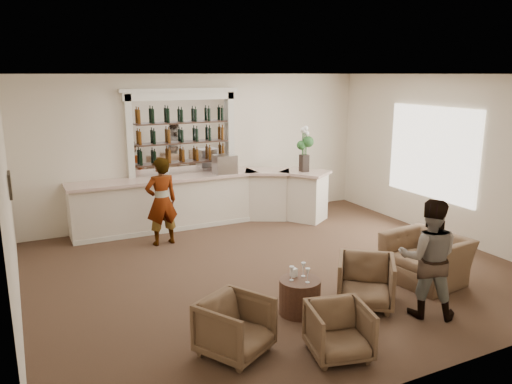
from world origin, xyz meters
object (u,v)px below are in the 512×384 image
(armchair_right, at_px, (366,282))
(sommelier, at_px, (161,201))
(espresso_machine, at_px, (225,164))
(cocktail_table, at_px, (300,296))
(guest, at_px, (428,258))
(armchair_left, at_px, (235,327))
(armchair_center, at_px, (339,331))
(flower_vase, at_px, (304,146))
(bar_counter, at_px, (205,200))
(armchair_far, at_px, (426,259))

(armchair_right, bearing_deg, sommelier, 153.32)
(espresso_machine, bearing_deg, cocktail_table, -97.16)
(cocktail_table, bearing_deg, guest, -27.77)
(armchair_left, bearing_deg, espresso_machine, 38.89)
(guest, distance_m, espresso_machine, 5.42)
(armchair_center, bearing_deg, cocktail_table, 95.87)
(guest, xyz_separation_m, armchair_left, (-2.80, 0.25, -0.49))
(guest, bearing_deg, armchair_center, 48.80)
(armchair_right, bearing_deg, flower_vase, 107.99)
(bar_counter, distance_m, guest, 5.53)
(armchair_center, bearing_deg, sommelier, 112.37)
(cocktail_table, height_order, sommelier, sommelier)
(espresso_machine, bearing_deg, armchair_left, -109.11)
(guest, relative_size, armchair_far, 1.42)
(sommelier, bearing_deg, armchair_far, 127.68)
(cocktail_table, distance_m, guest, 1.85)
(flower_vase, bearing_deg, armchair_center, -117.22)
(armchair_left, bearing_deg, flower_vase, 20.95)
(armchair_left, height_order, armchair_far, armchair_far)
(armchair_center, height_order, espresso_machine, espresso_machine)
(bar_counter, relative_size, guest, 3.41)
(espresso_machine, bearing_deg, armchair_far, -67.25)
(guest, height_order, flower_vase, flower_vase)
(armchair_left, relative_size, armchair_right, 0.95)
(bar_counter, relative_size, espresso_machine, 12.07)
(armchair_left, distance_m, armchair_center, 1.24)
(bar_counter, xyz_separation_m, guest, (1.26, -5.38, 0.26))
(armchair_left, xyz_separation_m, armchair_center, (1.09, -0.59, -0.03))
(cocktail_table, distance_m, espresso_machine, 4.71)
(flower_vase, bearing_deg, espresso_machine, 161.14)
(cocktail_table, bearing_deg, armchair_left, -155.53)
(sommelier, bearing_deg, flower_vase, 179.06)
(armchair_left, bearing_deg, guest, -34.71)
(armchair_far, bearing_deg, flower_vase, 171.57)
(guest, height_order, armchair_right, guest)
(armchair_far, bearing_deg, bar_counter, -162.47)
(bar_counter, xyz_separation_m, sommelier, (-1.21, -0.84, 0.30))
(sommelier, bearing_deg, guest, 113.96)
(bar_counter, height_order, armchair_far, bar_counter)
(cocktail_table, height_order, espresso_machine, espresso_machine)
(cocktail_table, distance_m, flower_vase, 4.87)
(guest, bearing_deg, sommelier, -23.93)
(armchair_center, relative_size, armchair_right, 0.88)
(sommelier, bearing_deg, armchair_right, 111.10)
(bar_counter, distance_m, espresso_machine, 0.91)
(armchair_far, relative_size, flower_vase, 1.15)
(flower_vase, bearing_deg, sommelier, -176.39)
(bar_counter, distance_m, cocktail_table, 4.58)
(espresso_machine, bearing_deg, armchair_center, -96.77)
(armchair_far, xyz_separation_m, flower_vase, (0.05, 3.88, 1.33))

